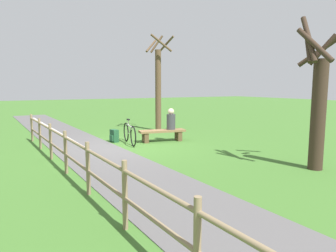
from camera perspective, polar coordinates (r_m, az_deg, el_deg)
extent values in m
plane|color=#3D6B28|center=(10.72, -7.71, -3.79)|extent=(80.00, 80.00, 0.00)
cube|color=#565454|center=(6.72, -4.48, -10.53)|extent=(4.31, 36.06, 0.02)
cube|color=silver|center=(6.71, -4.49, -10.45)|extent=(2.04, 31.95, 0.00)
cube|color=brown|center=(11.48, -1.11, -0.93)|extent=(1.81, 0.75, 0.08)
cube|color=brown|center=(11.73, 1.96, -1.85)|extent=(0.23, 0.44, 0.36)
cube|color=brown|center=(11.33, -4.28, -2.19)|extent=(0.23, 0.44, 0.36)
cylinder|color=#38383D|center=(11.55, 0.56, 0.79)|extent=(0.38, 0.38, 0.59)
sphere|color=beige|center=(11.51, 0.57, 2.75)|extent=(0.23, 0.23, 0.23)
torus|color=black|center=(10.60, -6.55, -1.93)|extent=(0.14, 0.72, 0.72)
torus|color=black|center=(11.65, -7.87, -1.11)|extent=(0.14, 0.72, 0.72)
cylinder|color=silver|center=(11.08, -7.27, 0.05)|extent=(0.16, 0.92, 0.04)
cylinder|color=silver|center=(10.95, -7.06, -0.84)|extent=(0.12, 0.67, 0.34)
cylinder|color=silver|center=(11.23, -7.47, 0.65)|extent=(0.03, 0.03, 0.20)
cube|color=black|center=(11.22, -7.48, 1.21)|extent=(0.11, 0.21, 0.05)
cube|color=#1E4C2D|center=(11.54, -10.05, -1.83)|extent=(0.26, 0.37, 0.48)
cube|color=#245B37|center=(11.50, -10.58, -2.24)|extent=(0.08, 0.24, 0.21)
cylinder|color=#847051|center=(12.62, -24.22, -0.31)|extent=(0.08, 0.08, 1.03)
cylinder|color=#847051|center=(10.95, -22.93, -1.34)|extent=(0.08, 0.08, 1.03)
cylinder|color=#847051|center=(9.30, -21.18, -2.72)|extent=(0.08, 0.08, 1.03)
cylinder|color=#847051|center=(7.66, -18.67, -4.70)|extent=(0.08, 0.08, 1.03)
cylinder|color=#847051|center=(6.07, -14.79, -7.72)|extent=(0.08, 0.08, 1.03)
cylinder|color=#847051|center=(4.55, -8.09, -12.73)|extent=(0.08, 0.08, 1.03)
cylinder|color=#847051|center=(3.21, 5.51, -21.73)|extent=(0.08, 0.08, 1.03)
cylinder|color=#847051|center=(5.20, -12.05, -6.07)|extent=(1.16, 15.26, 0.06)
cylinder|color=#847051|center=(5.31, -11.93, -10.41)|extent=(1.16, 15.26, 0.06)
cylinder|color=brown|center=(14.21, -1.86, 6.62)|extent=(0.27, 0.27, 3.74)
cylinder|color=brown|center=(13.89, -1.26, 15.33)|extent=(1.01, 0.24, 0.75)
cylinder|color=brown|center=(14.60, -2.15, 15.12)|extent=(0.63, 0.24, 0.82)
cylinder|color=brown|center=(14.69, -0.50, 14.96)|extent=(0.44, 1.02, 0.79)
cylinder|color=brown|center=(14.53, -3.20, 14.78)|extent=(0.75, 0.50, 0.65)
cylinder|color=#38281E|center=(8.37, 26.38, 1.82)|extent=(0.35, 0.35, 2.74)
cylinder|color=#38281E|center=(9.02, 27.48, 13.05)|extent=(0.75, 1.21, 0.99)
cylinder|color=#38281E|center=(8.03, 25.87, 13.57)|extent=(0.30, 0.91, 0.88)
cylinder|color=#38281E|center=(8.67, 27.02, 12.64)|extent=(0.47, 0.60, 0.76)
cylinder|color=#38281E|center=(8.26, 24.96, 14.59)|extent=(0.46, 0.77, 1.19)
cylinder|color=#38281E|center=(8.33, 24.84, 13.69)|extent=(0.58, 0.65, 0.95)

